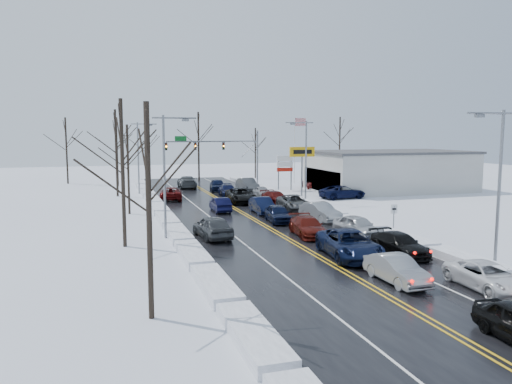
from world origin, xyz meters
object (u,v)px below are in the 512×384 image
object	(u,v)px
oncoming_car_0	(220,212)
flagpole	(296,145)
dealership_building	(389,171)
tires_plus_sign	(302,155)
traffic_signal_mast	(223,149)

from	to	relation	value
oncoming_car_0	flagpole	bearing A→B (deg)	-125.32
oncoming_car_0	dealership_building	bearing A→B (deg)	-155.61
dealership_building	oncoming_car_0	distance (m)	28.28
tires_plus_sign	flagpole	xyz separation A→B (m)	(4.67, 14.01, 0.93)
traffic_signal_mast	dealership_building	size ratio (longest dim) A/B	0.65
oncoming_car_0	traffic_signal_mast	bearing A→B (deg)	-103.09
traffic_signal_mast	dealership_building	distance (m)	23.01
flagpole	oncoming_car_0	size ratio (longest dim) A/B	2.34
tires_plus_sign	flagpole	distance (m)	14.79
flagpole	traffic_signal_mast	bearing A→B (deg)	-170.27
tires_plus_sign	oncoming_car_0	distance (m)	16.19
traffic_signal_mast	tires_plus_sign	xyz separation A→B (m)	(7.05, -12.00, -0.49)
traffic_signal_mast	oncoming_car_0	distance (m)	22.50
traffic_signal_mast	flagpole	world-z (taller)	flagpole
tires_plus_sign	flagpole	size ratio (longest dim) A/B	0.60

